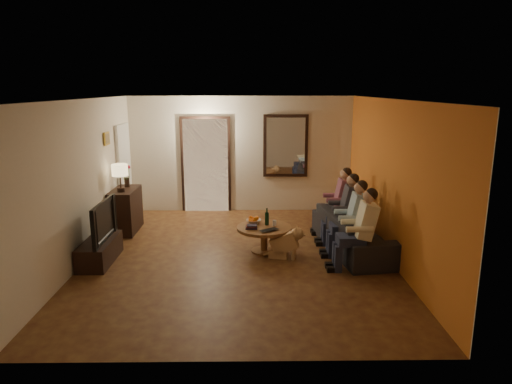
{
  "coord_description": "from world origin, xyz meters",
  "views": [
    {
      "loc": [
        0.2,
        -7.23,
        2.78
      ],
      "look_at": [
        0.3,
        0.3,
        1.05
      ],
      "focal_mm": 32.0,
      "sensor_mm": 36.0,
      "label": 1
    }
  ],
  "objects_px": {
    "dresser": "(126,210)",
    "sofa": "(354,232)",
    "table_lamp": "(120,178)",
    "person_c": "(345,212)",
    "tv": "(97,221)",
    "bowl": "(254,221)",
    "wine_bottle": "(267,216)",
    "person_a": "(361,233)",
    "dog": "(284,242)",
    "laptop": "(271,231)",
    "person_b": "(353,222)",
    "person_d": "(339,204)",
    "tv_stand": "(100,251)",
    "coffee_table": "(264,239)"
  },
  "relations": [
    {
      "from": "sofa",
      "to": "person_d",
      "type": "height_order",
      "value": "person_d"
    },
    {
      "from": "table_lamp",
      "to": "person_d",
      "type": "height_order",
      "value": "table_lamp"
    },
    {
      "from": "coffee_table",
      "to": "bowl",
      "type": "distance_m",
      "value": 0.38
    },
    {
      "from": "person_c",
      "to": "wine_bottle",
      "type": "height_order",
      "value": "person_c"
    },
    {
      "from": "table_lamp",
      "to": "coffee_table",
      "type": "bearing_deg",
      "value": -20.15
    },
    {
      "from": "table_lamp",
      "to": "dog",
      "type": "relative_size",
      "value": 0.96
    },
    {
      "from": "person_a",
      "to": "laptop",
      "type": "bearing_deg",
      "value": 158.45
    },
    {
      "from": "person_b",
      "to": "coffee_table",
      "type": "height_order",
      "value": "person_b"
    },
    {
      "from": "wine_bottle",
      "to": "person_c",
      "type": "bearing_deg",
      "value": 11.09
    },
    {
      "from": "dog",
      "to": "bowl",
      "type": "xyz_separation_m",
      "value": [
        -0.51,
        0.53,
        0.2
      ]
    },
    {
      "from": "coffee_table",
      "to": "person_c",
      "type": "bearing_deg",
      "value": 14.43
    },
    {
      "from": "person_a",
      "to": "person_d",
      "type": "distance_m",
      "value": 1.8
    },
    {
      "from": "dog",
      "to": "wine_bottle",
      "type": "bearing_deg",
      "value": 136.91
    },
    {
      "from": "table_lamp",
      "to": "person_b",
      "type": "height_order",
      "value": "table_lamp"
    },
    {
      "from": "tv_stand",
      "to": "tv",
      "type": "relative_size",
      "value": 0.99
    },
    {
      "from": "person_c",
      "to": "wine_bottle",
      "type": "relative_size",
      "value": 3.87
    },
    {
      "from": "tv_stand",
      "to": "sofa",
      "type": "height_order",
      "value": "sofa"
    },
    {
      "from": "dresser",
      "to": "sofa",
      "type": "height_order",
      "value": "dresser"
    },
    {
      "from": "person_b",
      "to": "bowl",
      "type": "xyz_separation_m",
      "value": [
        -1.65,
        0.44,
        -0.12
      ]
    },
    {
      "from": "person_a",
      "to": "person_d",
      "type": "xyz_separation_m",
      "value": [
        0.0,
        1.8,
        0.0
      ]
    },
    {
      "from": "bowl",
      "to": "wine_bottle",
      "type": "distance_m",
      "value": 0.29
    },
    {
      "from": "sofa",
      "to": "bowl",
      "type": "distance_m",
      "value": 1.76
    },
    {
      "from": "dresser",
      "to": "tv",
      "type": "relative_size",
      "value": 0.85
    },
    {
      "from": "wine_bottle",
      "to": "laptop",
      "type": "distance_m",
      "value": 0.41
    },
    {
      "from": "person_b",
      "to": "wine_bottle",
      "type": "height_order",
      "value": "person_b"
    },
    {
      "from": "table_lamp",
      "to": "person_a",
      "type": "relative_size",
      "value": 0.45
    },
    {
      "from": "dresser",
      "to": "sofa",
      "type": "relative_size",
      "value": 0.43
    },
    {
      "from": "person_b",
      "to": "laptop",
      "type": "bearing_deg",
      "value": -177.56
    },
    {
      "from": "person_c",
      "to": "tv_stand",
      "type": "bearing_deg",
      "value": -168.88
    },
    {
      "from": "person_d",
      "to": "laptop",
      "type": "relative_size",
      "value": 3.65
    },
    {
      "from": "tv",
      "to": "wine_bottle",
      "type": "bearing_deg",
      "value": -78.86
    },
    {
      "from": "dresser",
      "to": "wine_bottle",
      "type": "distance_m",
      "value": 2.96
    },
    {
      "from": "person_b",
      "to": "laptop",
      "type": "xyz_separation_m",
      "value": [
        -1.37,
        -0.06,
        -0.14
      ]
    },
    {
      "from": "dresser",
      "to": "table_lamp",
      "type": "relative_size",
      "value": 1.76
    },
    {
      "from": "table_lamp",
      "to": "person_b",
      "type": "relative_size",
      "value": 0.45
    },
    {
      "from": "wine_bottle",
      "to": "table_lamp",
      "type": "bearing_deg",
      "value": 162.06
    },
    {
      "from": "person_b",
      "to": "dog",
      "type": "xyz_separation_m",
      "value": [
        -1.14,
        -0.09,
        -0.32
      ]
    },
    {
      "from": "table_lamp",
      "to": "coffee_table",
      "type": "height_order",
      "value": "table_lamp"
    },
    {
      "from": "sofa",
      "to": "dresser",
      "type": "bearing_deg",
      "value": 66.69
    },
    {
      "from": "person_a",
      "to": "table_lamp",
      "type": "bearing_deg",
      "value": 156.51
    },
    {
      "from": "tv",
      "to": "dog",
      "type": "bearing_deg",
      "value": -87.48
    },
    {
      "from": "tv",
      "to": "bowl",
      "type": "distance_m",
      "value": 2.6
    },
    {
      "from": "tv_stand",
      "to": "dog",
      "type": "distance_m",
      "value": 3.02
    },
    {
      "from": "tv",
      "to": "dog",
      "type": "relative_size",
      "value": 2.0
    },
    {
      "from": "sofa",
      "to": "person_a",
      "type": "distance_m",
      "value": 0.95
    },
    {
      "from": "dresser",
      "to": "person_a",
      "type": "distance_m",
      "value": 4.63
    },
    {
      "from": "table_lamp",
      "to": "person_c",
      "type": "height_order",
      "value": "table_lamp"
    },
    {
      "from": "dresser",
      "to": "dog",
      "type": "distance_m",
      "value": 3.38
    },
    {
      "from": "dresser",
      "to": "wine_bottle",
      "type": "bearing_deg",
      "value": -22.0
    },
    {
      "from": "person_d",
      "to": "coffee_table",
      "type": "height_order",
      "value": "person_d"
    }
  ]
}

